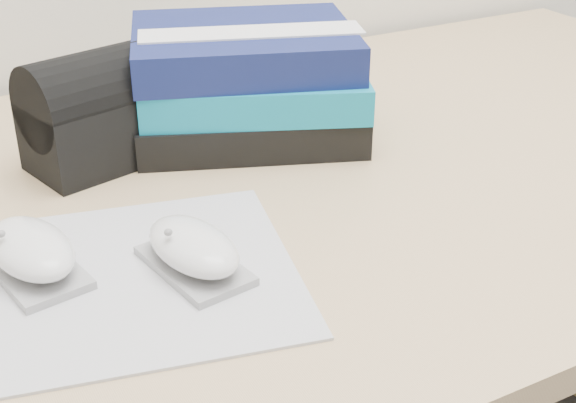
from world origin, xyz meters
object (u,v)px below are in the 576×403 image
desk (246,318)px  pouch (91,112)px  mouse_rear (31,252)px  book_stack (248,82)px  mouse_front (194,250)px

desk → pouch: pouch is taller
mouse_rear → book_stack: size_ratio=0.39×
desk → pouch: (-0.16, 0.06, 0.30)m
mouse_front → book_stack: 0.33m
desk → mouse_rear: size_ratio=12.64×
desk → mouse_rear: bearing=-152.1°
mouse_front → pouch: 0.27m
book_stack → mouse_rear: bearing=-146.6°
book_stack → pouch: 0.20m
mouse_rear → desk: bearing=27.9°
pouch → desk: bearing=-19.9°
desk → pouch: size_ratio=10.16×
pouch → book_stack: bearing=1.5°
mouse_rear → pouch: 0.23m
book_stack → mouse_front: bearing=-124.5°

